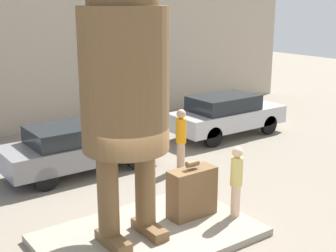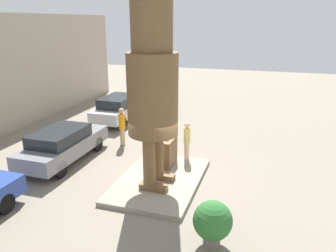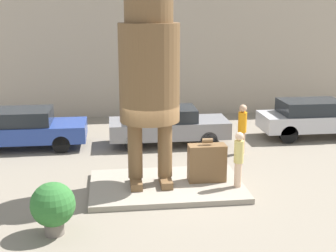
{
  "view_description": "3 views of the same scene",
  "coord_description": "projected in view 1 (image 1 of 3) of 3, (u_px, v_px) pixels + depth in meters",
  "views": [
    {
      "loc": [
        -4.85,
        -7.41,
        4.84
      ],
      "look_at": [
        0.69,
        0.29,
        2.28
      ],
      "focal_mm": 50.0,
      "sensor_mm": 36.0,
      "label": 1
    },
    {
      "loc": [
        -10.26,
        -3.59,
        5.69
      ],
      "look_at": [
        0.18,
        -0.25,
        2.15
      ],
      "focal_mm": 35.0,
      "sensor_mm": 36.0,
      "label": 2
    },
    {
      "loc": [
        -1.54,
        -12.68,
        5.18
      ],
      "look_at": [
        0.02,
        -0.18,
        1.94
      ],
      "focal_mm": 50.0,
      "sensor_mm": 36.0,
      "label": 3
    }
  ],
  "objects": [
    {
      "name": "ground_plane",
      "position": [
        149.0,
        239.0,
        9.8
      ],
      "size": [
        60.0,
        60.0,
        0.0
      ],
      "primitive_type": "plane",
      "color": "gray"
    },
    {
      "name": "statue_figure",
      "position": [
        124.0,
        59.0,
        8.6
      ],
      "size": [
        1.68,
        1.68,
        6.2
      ],
      "color": "brown",
      "rests_on": "pedestal"
    },
    {
      "name": "parked_car_silver",
      "position": [
        227.0,
        114.0,
        17.04
      ],
      "size": [
        4.41,
        1.71,
        1.52
      ],
      "color": "#B7B7BC",
      "rests_on": "ground_plane"
    },
    {
      "name": "giant_suitcase",
      "position": [
        192.0,
        192.0,
        10.36
      ],
      "size": [
        1.1,
        0.47,
        1.3
      ],
      "color": "brown",
      "rests_on": "pedestal"
    },
    {
      "name": "pedestal",
      "position": [
        149.0,
        235.0,
        9.78
      ],
      "size": [
        4.43,
        2.84,
        0.16
      ],
      "color": "gray",
      "rests_on": "ground_plane"
    },
    {
      "name": "worker_hivis",
      "position": [
        181.0,
        137.0,
        13.59
      ],
      "size": [
        0.31,
        0.31,
        1.81
      ],
      "color": "tan",
      "rests_on": "ground_plane"
    },
    {
      "name": "parked_car_grey",
      "position": [
        79.0,
        146.0,
        13.44
      ],
      "size": [
        4.52,
        1.72,
        1.44
      ],
      "color": "gray",
      "rests_on": "ground_plane"
    },
    {
      "name": "tourist",
      "position": [
        236.0,
        179.0,
        10.27
      ],
      "size": [
        0.27,
        0.27,
        1.61
      ],
      "color": "beige",
      "rests_on": "pedestal"
    }
  ]
}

